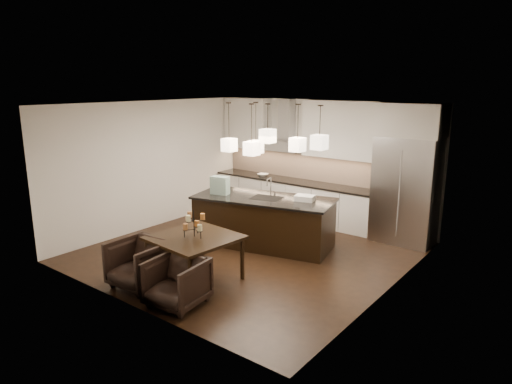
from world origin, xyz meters
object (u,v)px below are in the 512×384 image
Objects in this scene: refrigerator at (406,190)px; dining_table at (195,258)px; island_body at (264,222)px; armchair_left at (140,264)px; armchair_right at (177,282)px.

refrigerator is 4.46m from dining_table.
armchair_left is (-0.41, -2.74, -0.09)m from island_body.
refrigerator is at bearing 67.71° from dining_table.
armchair_right is at bearing -7.02° from armchair_left.
armchair_right is at bearing -108.83° from refrigerator.
dining_table is (0.11, -2.03, -0.09)m from island_body.
armchair_left reaches higher than dining_table.
dining_table reaches higher than armchair_right.
armchair_left is at bearing -112.17° from island_body.
refrigerator is 2.75× the size of armchair_right.
island_body is at bearing 79.47° from armchair_left.
island_body is at bearing -138.59° from refrigerator.
armchair_right is (0.53, -2.82, -0.11)m from island_body.
island_body is 3.17× the size of armchair_left.
refrigerator is 5.02m from armchair_right.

